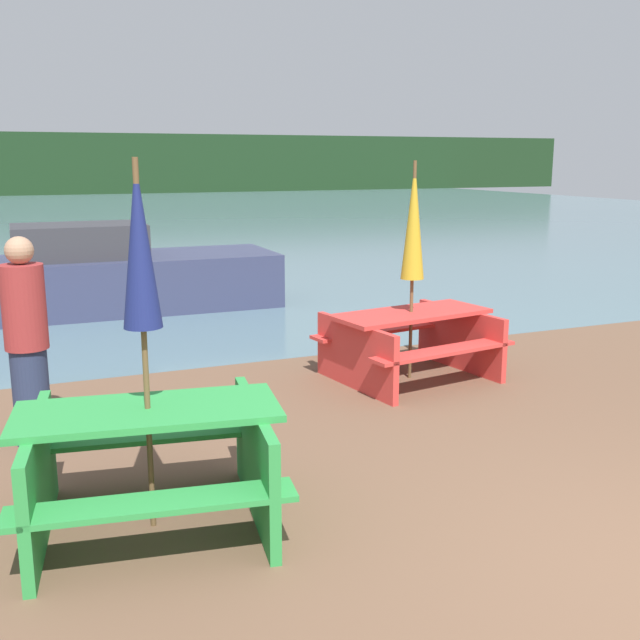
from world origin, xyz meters
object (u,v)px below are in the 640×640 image
at_px(umbrella_gold, 414,223).
at_px(boat, 126,276).
at_px(umbrella_navy, 140,250).
at_px(picnic_table_green, 150,457).
at_px(picnic_table_red, 410,338).
at_px(person, 27,342).

xyz_separation_m(umbrella_gold, boat, (-2.22, 5.10, -1.15)).
relative_size(umbrella_navy, boat, 0.53).
distance_m(picnic_table_green, boat, 7.45).
bearing_deg(umbrella_gold, picnic_table_red, 0.00).
relative_size(boat, person, 2.57).
relative_size(picnic_table_green, picnic_table_red, 0.96).
relative_size(umbrella_navy, umbrella_gold, 1.01).
bearing_deg(picnic_table_green, picnic_table_red, 35.67).
xyz_separation_m(picnic_table_green, person, (-0.64, 1.85, 0.40)).
height_order(umbrella_navy, umbrella_gold, umbrella_navy).
height_order(umbrella_navy, person, umbrella_navy).
height_order(umbrella_gold, person, umbrella_gold).
bearing_deg(picnic_table_green, person, 109.23).
bearing_deg(picnic_table_green, boat, 82.56).
bearing_deg(picnic_table_green, umbrella_navy, -45.00).
relative_size(picnic_table_green, umbrella_gold, 0.79).
height_order(picnic_table_red, umbrella_gold, umbrella_gold).
bearing_deg(person, umbrella_navy, -70.77).
relative_size(picnic_table_red, umbrella_navy, 0.81).
bearing_deg(umbrella_navy, boat, 82.56).
distance_m(picnic_table_green, umbrella_navy, 1.32).
height_order(picnic_table_red, boat, boat).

